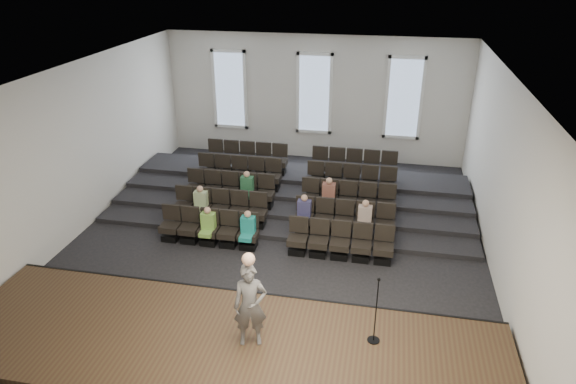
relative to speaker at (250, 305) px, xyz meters
The scene contains 14 objects.
ground 5.20m from the speaker, 96.36° to the left, with size 14.00×14.00×0.00m, color black.
ceiling 6.16m from the speaker, 96.36° to the left, with size 12.00×14.00×0.02m, color white.
wall_back 12.06m from the speaker, 92.65° to the left, with size 12.00×0.04×5.00m, color silver.
wall_front 2.38m from the speaker, 105.17° to the right, with size 12.00×0.04×5.00m, color silver.
wall_left 8.31m from the speaker, 142.88° to the left, with size 0.04×14.00×5.00m, color silver.
wall_right 7.47m from the speaker, 42.31° to the left, with size 0.04×14.00×5.00m, color silver.
stage 1.30m from the speaker, 167.31° to the right, with size 11.80×3.60×0.50m, color #402F1B.
stage_lip 2.10m from the speaker, 108.62° to the left, with size 11.80×0.06×0.52m, color black.
risers 8.26m from the speaker, 93.89° to the left, with size 11.80×4.80×0.60m.
seating_rows 6.58m from the speaker, 94.86° to the left, with size 6.80×4.70×1.67m.
windows 12.01m from the speaker, 92.66° to the left, with size 8.44×0.10×3.24m.
audience 5.52m from the speaker, 98.69° to the left, with size 5.45×2.64×1.10m.
speaker is the anchor object (origin of this frame).
mic_stand 2.58m from the speaker, 11.99° to the left, with size 0.26×0.26×1.56m.
Camera 1 is at (2.93, -12.97, 7.83)m, focal length 32.00 mm.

